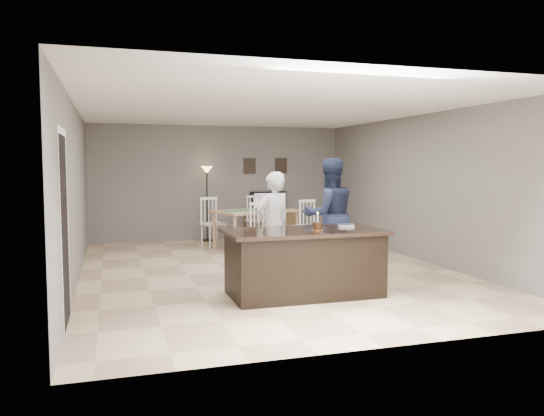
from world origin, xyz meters
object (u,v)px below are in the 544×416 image
object	(u,v)px
man	(329,215)
dining_table	(256,217)
television	(269,202)
plate_stack	(346,225)
floor_lamp	(207,183)
kitchen_island	(304,262)
woman	(273,225)
tv_console	(270,226)
birthday_cake	(317,226)

from	to	relation	value
man	dining_table	distance (m)	2.82
television	dining_table	distance (m)	1.71
plate_stack	floor_lamp	distance (m)	5.49
kitchen_island	plate_stack	bearing A→B (deg)	13.44
television	dining_table	size ratio (longest dim) A/B	0.38
television	woman	size ratio (longest dim) A/B	0.55
tv_console	floor_lamp	size ratio (longest dim) A/B	0.69
dining_table	plate_stack	bearing A→B (deg)	-105.51
kitchen_island	man	bearing A→B (deg)	54.87
kitchen_island	dining_table	size ratio (longest dim) A/B	0.89
man	floor_lamp	xyz separation A→B (m)	(-1.29, 4.19, 0.41)
plate_stack	birthday_cake	bearing A→B (deg)	-152.79
floor_lamp	man	bearing A→B (deg)	-72.84
woman	plate_stack	bearing A→B (deg)	107.60
kitchen_island	birthday_cake	distance (m)	0.54
man	plate_stack	size ratio (longest dim) A/B	7.95
television	floor_lamp	world-z (taller)	floor_lamp
man	woman	bearing A→B (deg)	10.53
man	television	bearing A→B (deg)	-91.98
woman	dining_table	world-z (taller)	woman
tv_console	television	size ratio (longest dim) A/B	1.31
plate_stack	dining_table	bearing A→B (deg)	93.67
floor_lamp	tv_console	bearing A→B (deg)	1.20
woman	plate_stack	size ratio (longest dim) A/B	7.03
tv_console	woman	xyz separation A→B (m)	(-1.27, -4.38, 0.53)
tv_console	woman	size ratio (longest dim) A/B	0.72
plate_stack	dining_table	world-z (taller)	dining_table
man	plate_stack	world-z (taller)	man
woman	television	bearing A→B (deg)	-125.56
woman	floor_lamp	bearing A→B (deg)	-106.06
tv_console	birthday_cake	xyz separation A→B (m)	(-1.05, -5.69, 0.66)
woman	floor_lamp	size ratio (longest dim) A/B	0.96
birthday_cake	dining_table	world-z (taller)	birthday_cake
tv_console	plate_stack	distance (m)	5.46
plate_stack	kitchen_island	bearing A→B (deg)	-166.56
dining_table	man	bearing A→B (deg)	-98.94
kitchen_island	dining_table	xyz separation A→B (m)	(0.45, 4.11, 0.23)
plate_stack	dining_table	xyz separation A→B (m)	(-0.25, 3.94, -0.24)
woman	plate_stack	world-z (taller)	woman
kitchen_island	man	xyz separation A→B (m)	(0.95, 1.35, 0.49)
woman	dining_table	bearing A→B (deg)	-119.74
kitchen_island	plate_stack	xyz separation A→B (m)	(0.70, 0.17, 0.46)
man	birthday_cake	size ratio (longest dim) A/B	7.76
kitchen_island	woman	distance (m)	1.25
kitchen_island	dining_table	world-z (taller)	dining_table
kitchen_island	woman	bearing A→B (deg)	93.35
television	woman	distance (m)	4.63
woman	man	distance (m)	1.04
television	birthday_cake	distance (m)	5.86
birthday_cake	dining_table	bearing A→B (deg)	85.86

